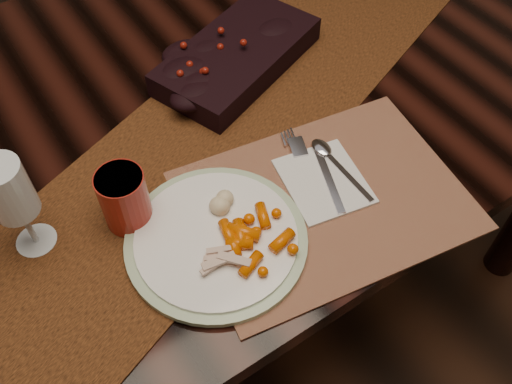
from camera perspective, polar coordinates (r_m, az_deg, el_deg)
floor at (r=1.71m, az=-6.08°, el=-10.09°), size 5.00×5.00×0.00m
dining_table at (r=1.38m, az=-7.40°, el=-3.04°), size 1.80×1.00×0.75m
table_runner at (r=0.98m, az=-7.79°, el=1.55°), size 1.64×0.89×0.00m
centerpiece at (r=1.15m, az=-1.88°, el=13.75°), size 0.38×0.28×0.07m
placemat_main at (r=0.95m, az=6.92°, el=-0.80°), size 0.50×0.40×0.00m
dinner_plate at (r=0.89m, az=-4.01°, el=-4.76°), size 0.30×0.30×0.02m
baby_carrots at (r=0.87m, az=0.29°, el=-4.54°), size 0.11×0.10×0.02m
mashed_potatoes at (r=0.90m, az=-3.85°, el=-0.82°), size 0.09×0.09×0.04m
turkey_shreds at (r=0.85m, az=-3.62°, el=-6.89°), size 0.09×0.08×0.02m
napkin at (r=0.97m, az=6.79°, el=1.09°), size 0.15×0.17×0.01m
fork at (r=0.98m, az=6.51°, el=2.07°), size 0.09×0.18×0.00m
spoon at (r=0.99m, az=8.45°, el=2.38°), size 0.03×0.15×0.00m
red_cup at (r=0.90m, az=-13.01°, el=-0.68°), size 0.09×0.09×0.10m
wine_glass at (r=0.89m, az=-22.71°, el=-1.48°), size 0.07×0.07×0.18m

